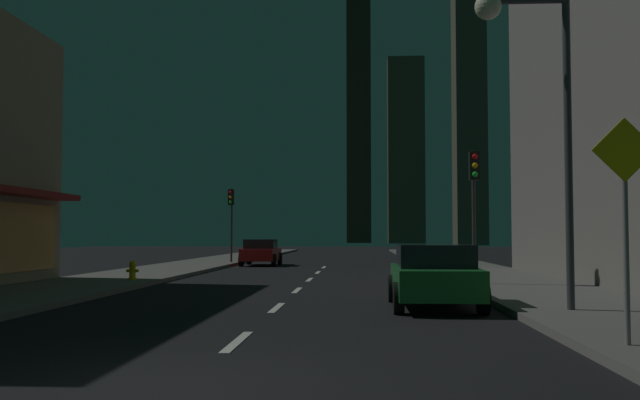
% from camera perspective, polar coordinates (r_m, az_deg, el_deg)
% --- Properties ---
extents(ground_plane, '(78.00, 136.00, 0.10)m').
position_cam_1_polar(ground_plane, '(39.96, 0.52, -5.31)').
color(ground_plane, black).
extents(sidewalk_right, '(4.00, 76.00, 0.15)m').
position_cam_1_polar(sidewalk_right, '(40.23, 10.57, -5.07)').
color(sidewalk_right, '#605E59').
rests_on(sidewalk_right, ground).
extents(sidewalk_left, '(4.00, 76.00, 0.15)m').
position_cam_1_polar(sidewalk_left, '(40.89, -9.36, -5.04)').
color(sidewalk_left, '#605E59').
rests_on(sidewalk_left, ground).
extents(lane_marking_center, '(0.16, 33.40, 0.01)m').
position_cam_1_polar(lane_marking_center, '(21.63, -1.85, -7.24)').
color(lane_marking_center, silver).
rests_on(lane_marking_center, ground).
extents(skyscraper_distant_tall, '(5.50, 5.38, 64.18)m').
position_cam_1_polar(skyscraper_distant_tall, '(165.37, 3.12, 7.74)').
color(skyscraper_distant_tall, '#2E2B22').
rests_on(skyscraper_distant_tall, ground).
extents(skyscraper_distant_mid, '(7.72, 5.50, 39.58)m').
position_cam_1_polar(skyscraper_distant_mid, '(153.27, 6.89, 3.95)').
color(skyscraper_distant_mid, '#4B4738').
rests_on(skyscraper_distant_mid, ground).
extents(skyscraper_distant_short, '(5.29, 6.60, 51.56)m').
position_cam_1_polar(skyscraper_distant_short, '(128.58, 11.84, 8.01)').
color(skyscraper_distant_short, '#514C3C').
rests_on(skyscraper_distant_short, ground).
extents(skyscraper_distant_slender, '(5.23, 5.43, 74.53)m').
position_cam_1_polar(skyscraper_distant_slender, '(155.22, 16.22, 10.51)').
color(skyscraper_distant_slender, brown).
rests_on(skyscraper_distant_slender, ground).
extents(car_parked_near, '(1.98, 4.24, 1.45)m').
position_cam_1_polar(car_parked_near, '(16.59, 9.12, -6.00)').
color(car_parked_near, '#1E722D').
rests_on(car_parked_near, ground).
extents(car_parked_far, '(1.98, 4.24, 1.45)m').
position_cam_1_polar(car_parked_far, '(39.64, -4.74, -4.18)').
color(car_parked_far, '#B21919').
rests_on(car_parked_far, ground).
extents(fire_hydrant_far_left, '(0.42, 0.30, 0.65)m').
position_cam_1_polar(fire_hydrant_far_left, '(25.34, -14.78, -5.49)').
color(fire_hydrant_far_left, gold).
rests_on(fire_hydrant_far_left, sidewalk_left).
extents(traffic_light_near_right, '(0.32, 0.48, 4.20)m').
position_cam_1_polar(traffic_light_near_right, '(22.94, 12.24, 1.04)').
color(traffic_light_near_right, '#2D2D2D').
rests_on(traffic_light_near_right, sidewalk_right).
extents(traffic_light_far_left, '(0.32, 0.48, 4.20)m').
position_cam_1_polar(traffic_light_far_left, '(41.10, -7.13, -0.70)').
color(traffic_light_far_left, '#2D2D2D').
rests_on(traffic_light_far_left, sidewalk_left).
extents(street_lamp_right, '(1.96, 0.56, 6.58)m').
position_cam_1_polar(street_lamp_right, '(15.62, 16.22, 9.86)').
color(street_lamp_right, '#38383D').
rests_on(street_lamp_right, sidewalk_right).
extents(pedestrian_crossing_sign, '(0.91, 0.08, 3.15)m').
position_cam_1_polar(pedestrian_crossing_sign, '(10.75, 23.26, -0.72)').
color(pedestrian_crossing_sign, slate).
rests_on(pedestrian_crossing_sign, sidewalk_right).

